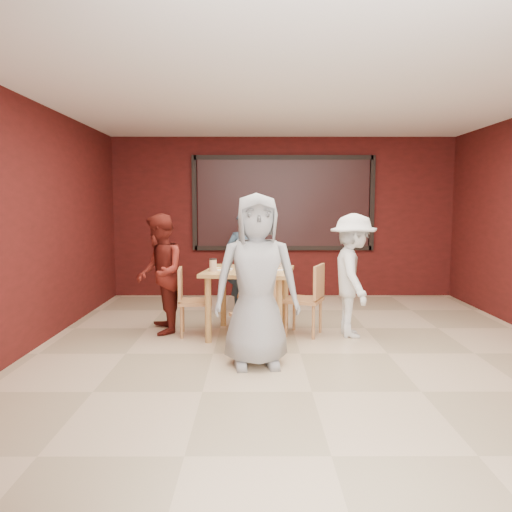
{
  "coord_description": "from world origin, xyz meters",
  "views": [
    {
      "loc": [
        -0.5,
        -5.33,
        1.64
      ],
      "look_at": [
        -0.49,
        0.79,
        1.0
      ],
      "focal_mm": 35.0,
      "sensor_mm": 36.0,
      "label": 1
    }
  ],
  "objects_px": {
    "chair_front": "(254,312)",
    "diner_back": "(245,263)",
    "chair_back": "(252,290)",
    "diner_left": "(160,274)",
    "diner_right": "(353,275)",
    "dining_table": "(249,278)",
    "diner_front": "(257,281)",
    "chair_left": "(190,297)",
    "chair_right": "(309,295)"
  },
  "relations": [
    {
      "from": "chair_front",
      "to": "diner_back",
      "type": "relative_size",
      "value": 0.55
    },
    {
      "from": "chair_back",
      "to": "diner_left",
      "type": "relative_size",
      "value": 0.52
    },
    {
      "from": "diner_back",
      "to": "diner_right",
      "type": "distance_m",
      "value": 1.83
    },
    {
      "from": "chair_back",
      "to": "diner_left",
      "type": "height_order",
      "value": "diner_left"
    },
    {
      "from": "dining_table",
      "to": "diner_front",
      "type": "height_order",
      "value": "diner_front"
    },
    {
      "from": "chair_back",
      "to": "chair_left",
      "type": "bearing_deg",
      "value": -136.95
    },
    {
      "from": "chair_front",
      "to": "chair_back",
      "type": "distance_m",
      "value": 1.58
    },
    {
      "from": "diner_back",
      "to": "diner_left",
      "type": "xyz_separation_m",
      "value": [
        -1.06,
        -1.07,
        -0.01
      ]
    },
    {
      "from": "chair_front",
      "to": "chair_right",
      "type": "relative_size",
      "value": 0.94
    },
    {
      "from": "chair_right",
      "to": "diner_left",
      "type": "bearing_deg",
      "value": 175.88
    },
    {
      "from": "diner_left",
      "to": "chair_front",
      "type": "bearing_deg",
      "value": 38.23
    },
    {
      "from": "dining_table",
      "to": "chair_back",
      "type": "xyz_separation_m",
      "value": [
        0.04,
        0.72,
        -0.27
      ]
    },
    {
      "from": "chair_back",
      "to": "diner_left",
      "type": "bearing_deg",
      "value": -152.34
    },
    {
      "from": "diner_left",
      "to": "diner_right",
      "type": "xyz_separation_m",
      "value": [
        2.41,
        -0.16,
        0.0
      ]
    },
    {
      "from": "dining_table",
      "to": "chair_front",
      "type": "bearing_deg",
      "value": -85.44
    },
    {
      "from": "chair_front",
      "to": "diner_left",
      "type": "bearing_deg",
      "value": 141.14
    },
    {
      "from": "chair_back",
      "to": "diner_right",
      "type": "height_order",
      "value": "diner_right"
    },
    {
      "from": "dining_table",
      "to": "diner_back",
      "type": "height_order",
      "value": "diner_back"
    },
    {
      "from": "chair_right",
      "to": "diner_back",
      "type": "height_order",
      "value": "diner_back"
    },
    {
      "from": "chair_front",
      "to": "chair_right",
      "type": "xyz_separation_m",
      "value": [
        0.69,
        0.83,
        0.03
      ]
    },
    {
      "from": "diner_right",
      "to": "chair_front",
      "type": "bearing_deg",
      "value": 123.34
    },
    {
      "from": "diner_back",
      "to": "chair_right",
      "type": "bearing_deg",
      "value": 126.33
    },
    {
      "from": "chair_left",
      "to": "diner_back",
      "type": "height_order",
      "value": "diner_back"
    },
    {
      "from": "diner_left",
      "to": "diner_back",
      "type": "bearing_deg",
      "value": 122.34
    },
    {
      "from": "diner_left",
      "to": "chair_back",
      "type": "bearing_deg",
      "value": 104.76
    },
    {
      "from": "diner_right",
      "to": "chair_left",
      "type": "bearing_deg",
      "value": 88.66
    },
    {
      "from": "chair_right",
      "to": "chair_left",
      "type": "bearing_deg",
      "value": 179.24
    },
    {
      "from": "dining_table",
      "to": "diner_left",
      "type": "height_order",
      "value": "diner_left"
    },
    {
      "from": "diner_back",
      "to": "diner_right",
      "type": "height_order",
      "value": "diner_back"
    },
    {
      "from": "diner_left",
      "to": "diner_right",
      "type": "relative_size",
      "value": 1.0
    },
    {
      "from": "dining_table",
      "to": "chair_left",
      "type": "xyz_separation_m",
      "value": [
        -0.74,
        -0.0,
        -0.24
      ]
    },
    {
      "from": "dining_table",
      "to": "diner_front",
      "type": "bearing_deg",
      "value": -85.55
    },
    {
      "from": "chair_front",
      "to": "chair_back",
      "type": "xyz_separation_m",
      "value": [
        -0.03,
        1.58,
        -0.03
      ]
    },
    {
      "from": "dining_table",
      "to": "diner_back",
      "type": "xyz_separation_m",
      "value": [
        -0.07,
        1.18,
        0.05
      ]
    },
    {
      "from": "chair_right",
      "to": "diner_front",
      "type": "height_order",
      "value": "diner_front"
    },
    {
      "from": "dining_table",
      "to": "diner_left",
      "type": "xyz_separation_m",
      "value": [
        -1.13,
        0.11,
        0.04
      ]
    },
    {
      "from": "dining_table",
      "to": "chair_left",
      "type": "height_order",
      "value": "dining_table"
    },
    {
      "from": "diner_back",
      "to": "diner_left",
      "type": "bearing_deg",
      "value": 47.14
    },
    {
      "from": "dining_table",
      "to": "diner_right",
      "type": "xyz_separation_m",
      "value": [
        1.28,
        -0.05,
        0.04
      ]
    },
    {
      "from": "diner_right",
      "to": "chair_right",
      "type": "bearing_deg",
      "value": 86.98
    },
    {
      "from": "chair_back",
      "to": "diner_left",
      "type": "distance_m",
      "value": 1.35
    },
    {
      "from": "chair_right",
      "to": "diner_front",
      "type": "xyz_separation_m",
      "value": [
        -0.66,
        -1.17,
        0.37
      ]
    },
    {
      "from": "chair_front",
      "to": "diner_back",
      "type": "bearing_deg",
      "value": 93.89
    },
    {
      "from": "dining_table",
      "to": "chair_right",
      "type": "distance_m",
      "value": 0.78
    },
    {
      "from": "dining_table",
      "to": "diner_back",
      "type": "relative_size",
      "value": 0.77
    },
    {
      "from": "diner_front",
      "to": "diner_right",
      "type": "xyz_separation_m",
      "value": [
        1.19,
        1.14,
        -0.11
      ]
    },
    {
      "from": "chair_left",
      "to": "chair_right",
      "type": "relative_size",
      "value": 0.95
    },
    {
      "from": "chair_back",
      "to": "diner_right",
      "type": "distance_m",
      "value": 1.5
    },
    {
      "from": "dining_table",
      "to": "diner_front",
      "type": "xyz_separation_m",
      "value": [
        0.09,
        -1.19,
        0.15
      ]
    },
    {
      "from": "chair_front",
      "to": "diner_front",
      "type": "distance_m",
      "value": 0.53
    }
  ]
}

